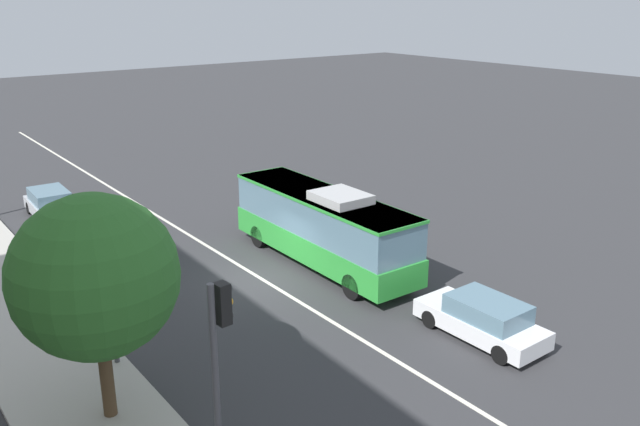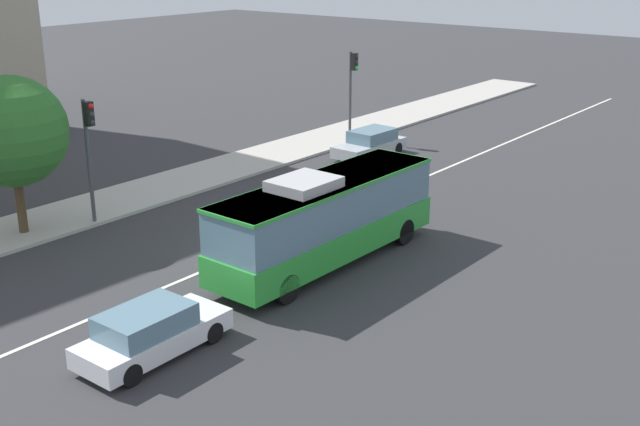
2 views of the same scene
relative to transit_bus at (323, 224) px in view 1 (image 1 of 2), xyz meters
The scene contains 9 objects.
ground_plane 3.46m from the transit_bus, 85.45° to the left, with size 160.00×160.00×0.00m, color #333335.
sidewalk_kerb 11.75m from the transit_bus, 88.85° to the left, with size 80.00×3.78×0.14m, color #B2ADA3.
lane_centre_line 3.46m from the transit_bus, 85.45° to the left, with size 76.00×0.16×0.01m, color silver.
transit_bus is the anchor object (origin of this frame).
sedan_white 8.40m from the transit_bus, behind, with size 4.51×1.85×1.46m.
sedan_silver 15.31m from the transit_bus, 28.96° to the left, with size 4.56×1.97×1.46m.
traffic_light_near_corner 13.72m from the transit_bus, 133.06° to the left, with size 0.35×0.62×5.20m.
traffic_light_far_corner 10.39m from the transit_bus, 104.81° to the left, with size 0.34×0.62×5.20m.
street_tree_kerbside_left 12.54m from the transit_bus, 114.70° to the left, with size 4.29×4.29×6.35m.
Camera 1 is at (-21.05, 12.97, 10.95)m, focal length 37.13 mm.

